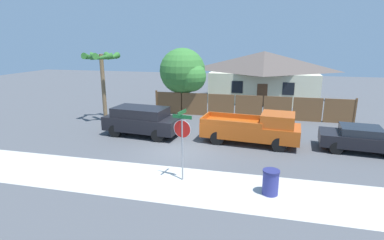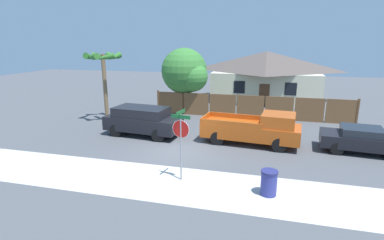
# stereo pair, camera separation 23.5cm
# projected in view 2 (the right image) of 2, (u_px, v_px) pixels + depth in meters

# --- Properties ---
(ground_plane) EXTENTS (80.00, 80.00, 0.00)m
(ground_plane) POSITION_uv_depth(u_px,v_px,m) (177.00, 151.00, 15.83)
(ground_plane) COLOR #4C4F54
(sidewalk_strip) EXTENTS (36.00, 3.20, 0.01)m
(sidewalk_strip) POSITION_uv_depth(u_px,v_px,m) (151.00, 181.00, 12.46)
(sidewalk_strip) COLOR beige
(sidewalk_strip) RESTS_ON ground
(wooden_fence) EXTENTS (14.78, 0.12, 1.84)m
(wooden_fence) POSITION_uv_depth(u_px,v_px,m) (250.00, 107.00, 22.45)
(wooden_fence) COLOR brown
(wooden_fence) RESTS_ON ground
(house) EXTENTS (10.62, 7.98, 4.72)m
(house) POSITION_uv_depth(u_px,v_px,m) (266.00, 75.00, 29.72)
(house) COLOR beige
(house) RESTS_ON ground
(oak_tree) EXTENTS (3.85, 3.67, 5.16)m
(oak_tree) POSITION_uv_depth(u_px,v_px,m) (186.00, 72.00, 23.94)
(oak_tree) COLOR brown
(oak_tree) RESTS_ON ground
(palm_tree) EXTENTS (2.44, 2.64, 4.91)m
(palm_tree) POSITION_uv_depth(u_px,v_px,m) (103.00, 63.00, 20.79)
(palm_tree) COLOR brown
(palm_tree) RESTS_ON ground
(red_suv) EXTENTS (4.77, 2.38, 1.75)m
(red_suv) POSITION_uv_depth(u_px,v_px,m) (143.00, 120.00, 18.35)
(red_suv) COLOR black
(red_suv) RESTS_ON ground
(orange_pickup) EXTENTS (5.55, 2.44, 1.86)m
(orange_pickup) POSITION_uv_depth(u_px,v_px,m) (255.00, 129.00, 16.72)
(orange_pickup) COLOR #B74C14
(orange_pickup) RESTS_ON ground
(parked_sedan) EXTENTS (4.41, 2.23, 1.35)m
(parked_sedan) POSITION_uv_depth(u_px,v_px,m) (364.00, 139.00, 15.46)
(parked_sedan) COLOR black
(parked_sedan) RESTS_ON ground
(stop_sign) EXTENTS (0.83, 0.75, 2.98)m
(stop_sign) POSITION_uv_depth(u_px,v_px,m) (181.00, 134.00, 12.07)
(stop_sign) COLOR gray
(stop_sign) RESTS_ON ground
(trash_bin) EXTENTS (0.64, 0.64, 0.98)m
(trash_bin) POSITION_uv_depth(u_px,v_px,m) (269.00, 183.00, 11.21)
(trash_bin) COLOR navy
(trash_bin) RESTS_ON ground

